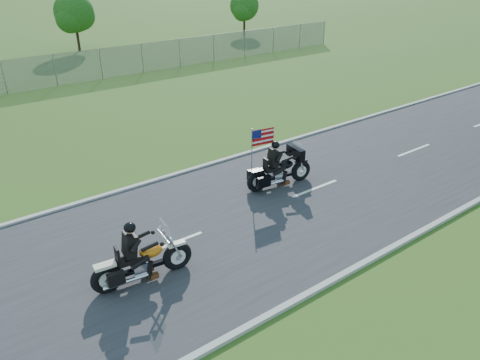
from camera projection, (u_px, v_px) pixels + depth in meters
ground at (225, 224)px, 14.91m from camera, size 420.00×420.00×0.00m
road at (225, 224)px, 14.90m from camera, size 120.00×8.00×0.04m
curb_north at (164, 178)px, 17.79m from camera, size 120.00×0.18×0.12m
curb_south at (316, 290)px, 11.98m from camera, size 120.00×0.18×0.12m
tree_fence_near at (75, 14)px, 38.35m from camera, size 3.52×3.28×4.75m
tree_fence_far at (244, 7)px, 45.62m from camera, size 3.08×2.87×4.20m
motorcycle_lead at (141, 263)px, 12.13m from camera, size 2.77×0.85×1.86m
motorcycle_follow at (279, 171)px, 17.02m from camera, size 2.70×1.01×2.26m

